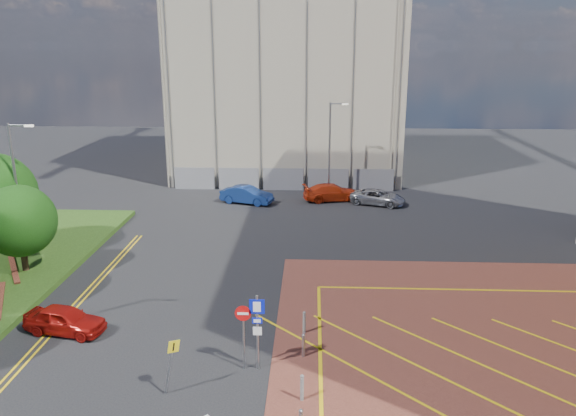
# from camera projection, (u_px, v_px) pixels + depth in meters

# --- Properties ---
(ground) EXTENTS (140.00, 140.00, 0.00)m
(ground) POSITION_uv_depth(u_px,v_px,m) (243.00, 383.00, 21.54)
(ground) COLOR black
(ground) RESTS_ON ground
(tree_c) EXTENTS (4.00, 4.00, 4.90)m
(tree_c) POSITION_uv_depth(u_px,v_px,m) (19.00, 221.00, 30.82)
(tree_c) COLOR #3D2B1C
(tree_c) RESTS_ON grass_bed
(lamp_left_far) EXTENTS (1.53, 0.16, 8.00)m
(lamp_left_far) POSITION_uv_depth(u_px,v_px,m) (18.00, 186.00, 32.37)
(lamp_left_far) COLOR #9EA0A8
(lamp_left_far) RESTS_ON grass_bed
(lamp_back) EXTENTS (1.53, 0.16, 8.00)m
(lamp_back) POSITION_uv_depth(u_px,v_px,m) (330.00, 146.00, 47.02)
(lamp_back) COLOR #9EA0A8
(lamp_back) RESTS_ON ground
(sign_cluster) EXTENTS (1.17, 0.12, 3.20)m
(sign_cluster) POSITION_uv_depth(u_px,v_px,m) (252.00, 325.00, 21.93)
(sign_cluster) COLOR #9EA0A8
(sign_cluster) RESTS_ON ground
(warning_sign) EXTENTS (0.68, 0.40, 2.25)m
(warning_sign) POSITION_uv_depth(u_px,v_px,m) (171.00, 360.00, 20.44)
(warning_sign) COLOR #9EA0A8
(warning_sign) RESTS_ON ground
(bollard_row) EXTENTS (0.14, 11.14, 0.90)m
(bollard_row) POSITION_uv_depth(u_px,v_px,m) (302.00, 400.00, 19.71)
(bollard_row) COLOR #9EA0A8
(bollard_row) RESTS_ON forecourt
(construction_building) EXTENTS (21.20, 19.20, 22.00)m
(construction_building) POSITION_uv_depth(u_px,v_px,m) (288.00, 61.00, 56.86)
(construction_building) COLOR #AAA28B
(construction_building) RESTS_ON ground
(construction_fence) EXTENTS (21.60, 0.06, 2.00)m
(construction_fence) POSITION_uv_depth(u_px,v_px,m) (294.00, 179.00, 50.01)
(construction_fence) COLOR gray
(construction_fence) RESTS_ON ground
(car_red_left) EXTENTS (3.88, 2.16, 1.25)m
(car_red_left) POSITION_uv_depth(u_px,v_px,m) (65.00, 320.00, 25.16)
(car_red_left) COLOR #A4130E
(car_red_left) RESTS_ON ground
(car_blue_back) EXTENTS (4.57, 2.74, 1.42)m
(car_blue_back) POSITION_uv_depth(u_px,v_px,m) (247.00, 195.00, 45.93)
(car_blue_back) COLOR navy
(car_blue_back) RESTS_ON ground
(car_red_back) EXTENTS (5.16, 2.99, 1.41)m
(car_red_back) POSITION_uv_depth(u_px,v_px,m) (332.00, 192.00, 46.77)
(car_red_back) COLOR red
(car_red_back) RESTS_ON ground
(car_silver_back) EXTENTS (4.83, 3.38, 1.22)m
(car_silver_back) POSITION_uv_depth(u_px,v_px,m) (378.00, 197.00, 45.62)
(car_silver_back) COLOR #9B9BA1
(car_silver_back) RESTS_ON ground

